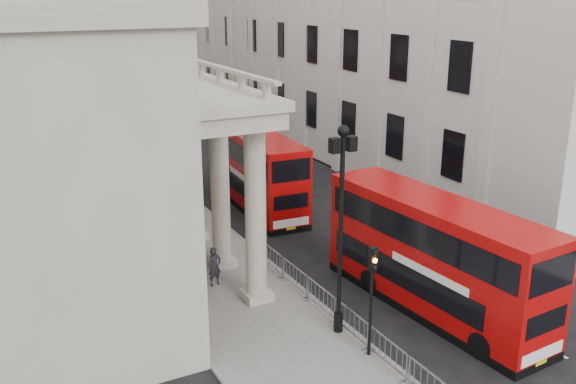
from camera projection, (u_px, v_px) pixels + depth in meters
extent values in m
plane|color=black|center=(413.00, 381.00, 22.40)|extent=(260.00, 260.00, 0.00)
cube|color=slate|center=(120.00, 177.00, 46.40)|extent=(6.00, 140.00, 0.12)
cube|color=slate|center=(317.00, 151.00, 53.67)|extent=(3.00, 140.00, 0.12)
cube|color=slate|center=(160.00, 172.00, 47.70)|extent=(0.20, 140.00, 0.14)
cube|color=#9D9483|center=(16.00, 141.00, 31.16)|extent=(9.00, 28.00, 12.00)
cube|color=#60605E|center=(81.00, 48.00, 101.54)|extent=(8.00, 8.00, 8.00)
cylinder|color=black|center=(338.00, 322.00, 25.36)|extent=(0.36, 0.36, 0.80)
cylinder|color=black|center=(340.00, 237.00, 24.26)|extent=(0.18, 0.18, 8.00)
sphere|color=black|center=(343.00, 131.00, 23.02)|extent=(0.44, 0.44, 0.44)
cube|color=black|center=(351.00, 143.00, 23.32)|extent=(0.35, 0.35, 0.55)
cube|color=black|center=(335.00, 146.00, 23.01)|extent=(0.35, 0.35, 0.55)
cylinder|color=black|center=(199.00, 206.00, 38.87)|extent=(0.36, 0.36, 0.80)
cylinder|color=black|center=(196.00, 148.00, 37.78)|extent=(0.18, 0.18, 8.00)
sphere|color=black|center=(193.00, 78.00, 36.53)|extent=(0.44, 0.44, 0.44)
cube|color=black|center=(199.00, 86.00, 36.84)|extent=(0.35, 0.35, 0.55)
cube|color=black|center=(188.00, 87.00, 36.53)|extent=(0.35, 0.35, 0.55)
cylinder|color=black|center=(132.00, 149.00, 52.39)|extent=(0.36, 0.36, 0.80)
cylinder|color=black|center=(128.00, 106.00, 51.29)|extent=(0.18, 0.18, 8.00)
sphere|color=black|center=(124.00, 54.00, 50.04)|extent=(0.44, 0.44, 0.44)
cube|color=black|center=(129.00, 60.00, 50.35)|extent=(0.35, 0.35, 0.55)
cube|color=black|center=(120.00, 60.00, 50.04)|extent=(0.35, 0.35, 0.55)
cylinder|color=black|center=(370.00, 314.00, 23.32)|extent=(0.12, 0.12, 3.40)
cube|color=black|center=(373.00, 259.00, 22.66)|extent=(0.28, 0.22, 0.90)
sphere|color=black|center=(375.00, 253.00, 22.46)|extent=(0.18, 0.18, 0.18)
sphere|color=orange|center=(375.00, 261.00, 22.55)|extent=(0.18, 0.18, 0.18)
sphere|color=black|center=(375.00, 268.00, 22.64)|extent=(0.18, 0.18, 0.18)
cube|color=gray|center=(388.00, 353.00, 22.93)|extent=(0.50, 2.30, 1.10)
cube|color=gray|center=(352.00, 324.00, 24.92)|extent=(0.50, 2.30, 1.10)
cube|color=gray|center=(321.00, 299.00, 26.90)|extent=(0.50, 2.30, 1.10)
cube|color=gray|center=(295.00, 277.00, 28.89)|extent=(0.50, 2.30, 1.10)
cube|color=gray|center=(272.00, 259.00, 30.87)|extent=(0.50, 2.30, 1.10)
cube|color=#A40707|center=(433.00, 278.00, 27.10)|extent=(3.49, 11.31, 2.12)
cube|color=#A40707|center=(436.00, 229.00, 26.43)|extent=(3.49, 11.31, 1.86)
cube|color=#A40707|center=(438.00, 205.00, 26.11)|extent=(3.53, 11.36, 0.27)
cube|color=black|center=(431.00, 304.00, 27.48)|extent=(3.51, 11.31, 0.37)
cube|color=black|center=(433.00, 272.00, 27.02)|extent=(3.39, 9.20, 1.06)
cube|color=black|center=(436.00, 227.00, 26.40)|extent=(3.50, 10.68, 1.17)
cube|color=white|center=(542.00, 354.00, 22.83)|extent=(2.23, 0.23, 0.48)
cube|color=yellow|center=(541.00, 362.00, 22.92)|extent=(0.59, 0.09, 0.14)
cylinder|color=black|center=(482.00, 346.00, 23.64)|extent=(0.42, 1.08, 1.06)
cylinder|color=black|center=(525.00, 328.00, 24.84)|extent=(0.42, 1.08, 1.06)
cylinder|color=black|center=(371.00, 281.00, 28.87)|extent=(0.42, 1.08, 1.06)
cylinder|color=black|center=(411.00, 269.00, 30.08)|extent=(0.42, 1.08, 1.06)
cube|color=#A20707|center=(256.00, 184.00, 40.11)|extent=(3.25, 10.96, 2.06)
cube|color=#A20707|center=(255.00, 151.00, 39.46)|extent=(3.25, 10.96, 1.80)
cube|color=#A20707|center=(255.00, 135.00, 39.14)|extent=(3.29, 11.00, 0.26)
cube|color=black|center=(256.00, 203.00, 40.48)|extent=(3.27, 10.96, 0.36)
cube|color=black|center=(256.00, 180.00, 40.03)|extent=(3.18, 8.91, 1.03)
cube|color=black|center=(255.00, 149.00, 39.43)|extent=(3.27, 10.34, 1.13)
cube|color=white|center=(291.00, 223.00, 35.63)|extent=(2.16, 0.20, 0.46)
cube|color=yellow|center=(291.00, 228.00, 35.72)|extent=(0.57, 0.08, 0.13)
cylinder|color=black|center=(261.00, 219.00, 36.65)|extent=(0.39, 1.05, 1.03)
cylinder|color=black|center=(298.00, 213.00, 37.55)|extent=(0.39, 1.05, 1.03)
cylinder|color=black|center=(225.00, 189.00, 42.12)|extent=(0.39, 1.05, 1.03)
cylinder|color=black|center=(258.00, 185.00, 43.02)|extent=(0.39, 1.05, 1.03)
imported|color=black|center=(215.00, 267.00, 29.15)|extent=(0.74, 0.57, 1.83)
imported|color=black|center=(147.00, 208.00, 37.15)|extent=(0.89, 0.76, 1.61)
imported|color=black|center=(175.00, 203.00, 37.97)|extent=(0.94, 0.78, 1.64)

